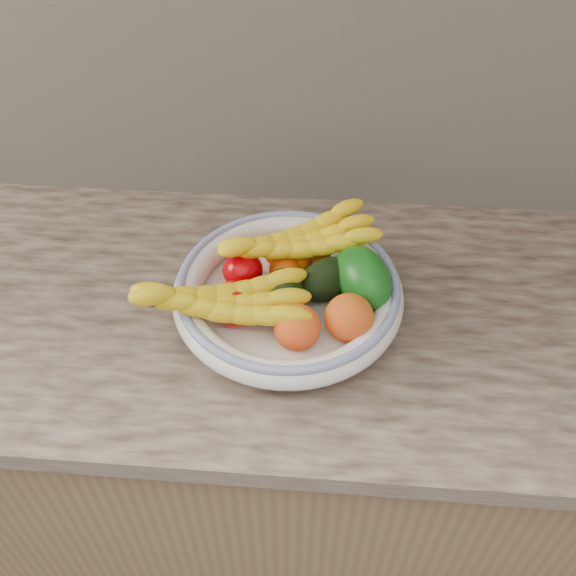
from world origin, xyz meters
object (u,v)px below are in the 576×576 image
Objects in this scene: banana_bunch_front at (222,305)px; fruit_bowl at (288,293)px; green_mango at (362,278)px; banana_bunch_back at (297,245)px.

fruit_bowl is at bearing 24.60° from banana_bunch_front.
fruit_bowl is 0.13m from green_mango.
green_mango reaches higher than banana_bunch_back.
fruit_bowl is at bearing -119.62° from banana_bunch_back.
banana_bunch_back is 0.98× the size of banana_bunch_front.
fruit_bowl is 1.30× the size of banana_bunch_front.
banana_bunch_back reaches higher than fruit_bowl.
banana_bunch_back is at bearing 82.46° from fruit_bowl.
green_mango is at bearing -49.83° from banana_bunch_back.
green_mango is at bearing 8.60° from fruit_bowl.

